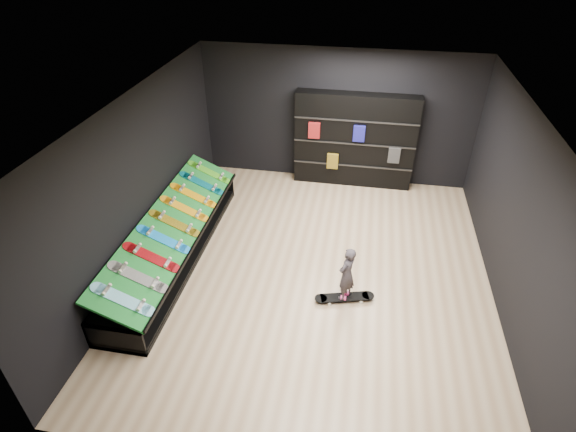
% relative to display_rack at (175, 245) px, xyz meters
% --- Properties ---
extents(floor, '(6.00, 7.00, 0.01)m').
position_rel_display_rack_xyz_m(floor, '(2.55, 0.00, -0.25)').
color(floor, tan).
rests_on(floor, ground).
extents(ceiling, '(6.00, 7.00, 0.01)m').
position_rel_display_rack_xyz_m(ceiling, '(2.55, 0.00, 2.75)').
color(ceiling, white).
rests_on(ceiling, ground).
extents(wall_back, '(6.00, 0.02, 3.00)m').
position_rel_display_rack_xyz_m(wall_back, '(2.55, 3.50, 1.25)').
color(wall_back, black).
rests_on(wall_back, ground).
extents(wall_front, '(6.00, 0.02, 3.00)m').
position_rel_display_rack_xyz_m(wall_front, '(2.55, -3.50, 1.25)').
color(wall_front, black).
rests_on(wall_front, ground).
extents(wall_left, '(0.02, 7.00, 3.00)m').
position_rel_display_rack_xyz_m(wall_left, '(-0.45, 0.00, 1.25)').
color(wall_left, black).
rests_on(wall_left, ground).
extents(wall_right, '(0.02, 7.00, 3.00)m').
position_rel_display_rack_xyz_m(wall_right, '(5.55, 0.00, 1.25)').
color(wall_right, black).
rests_on(wall_right, ground).
extents(display_rack, '(0.90, 4.50, 0.50)m').
position_rel_display_rack_xyz_m(display_rack, '(0.00, 0.00, 0.00)').
color(display_rack, black).
rests_on(display_rack, ground).
extents(turf_ramp, '(0.92, 4.50, 0.46)m').
position_rel_display_rack_xyz_m(turf_ramp, '(0.05, 0.00, 0.46)').
color(turf_ramp, '#106620').
rests_on(turf_ramp, display_rack).
extents(back_shelving, '(2.65, 0.31, 2.12)m').
position_rel_display_rack_xyz_m(back_shelving, '(2.99, 3.32, 0.81)').
color(back_shelving, black).
rests_on(back_shelving, ground).
extents(floor_skateboard, '(1.00, 0.47, 0.09)m').
position_rel_display_rack_xyz_m(floor_skateboard, '(3.13, -0.61, -0.20)').
color(floor_skateboard, black).
rests_on(floor_skateboard, ground).
extents(child, '(0.24, 0.27, 0.58)m').
position_rel_display_rack_xyz_m(child, '(3.13, -0.61, 0.13)').
color(child, black).
rests_on(child, floor_skateboard).
extents(display_board_0, '(0.93, 0.22, 0.50)m').
position_rel_display_rack_xyz_m(display_board_0, '(0.06, -1.90, 0.49)').
color(display_board_0, '#0CB2E5').
rests_on(display_board_0, turf_ramp).
extents(display_board_1, '(0.93, 0.22, 0.50)m').
position_rel_display_rack_xyz_m(display_board_1, '(0.06, -1.42, 0.49)').
color(display_board_1, black).
rests_on(display_board_1, turf_ramp).
extents(display_board_2, '(0.93, 0.22, 0.50)m').
position_rel_display_rack_xyz_m(display_board_2, '(0.06, -0.95, 0.49)').
color(display_board_2, red).
rests_on(display_board_2, turf_ramp).
extents(display_board_3, '(0.93, 0.22, 0.50)m').
position_rel_display_rack_xyz_m(display_board_3, '(0.06, -0.48, 0.49)').
color(display_board_3, blue).
rests_on(display_board_3, turf_ramp).
extents(display_board_4, '(0.93, 0.22, 0.50)m').
position_rel_display_rack_xyz_m(display_board_4, '(0.06, 0.00, 0.49)').
color(display_board_4, yellow).
rests_on(display_board_4, turf_ramp).
extents(display_board_5, '(0.93, 0.22, 0.50)m').
position_rel_display_rack_xyz_m(display_board_5, '(0.06, 0.48, 0.49)').
color(display_board_5, orange).
rests_on(display_board_5, turf_ramp).
extents(display_board_6, '(0.93, 0.22, 0.50)m').
position_rel_display_rack_xyz_m(display_board_6, '(0.06, 0.95, 0.49)').
color(display_board_6, yellow).
rests_on(display_board_6, turf_ramp).
extents(display_board_7, '(0.93, 0.22, 0.50)m').
position_rel_display_rack_xyz_m(display_board_7, '(0.06, 1.42, 0.49)').
color(display_board_7, '#0C8C99').
rests_on(display_board_7, turf_ramp).
extents(display_board_8, '(0.93, 0.22, 0.50)m').
position_rel_display_rack_xyz_m(display_board_8, '(0.06, 1.90, 0.49)').
color(display_board_8, green).
rests_on(display_board_8, turf_ramp).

